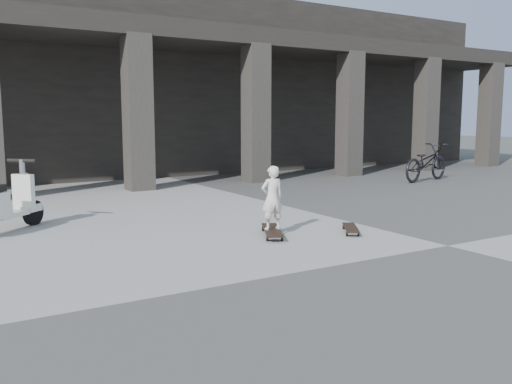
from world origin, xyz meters
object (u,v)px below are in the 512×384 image
longboard (272,231)px  skateboard_spare (351,228)px  bicycle (426,163)px  child (272,198)px

longboard → skateboard_spare: bearing=-83.9°
longboard → bicycle: size_ratio=0.50×
longboard → child: child is taller
child → bicycle: (8.10, 4.12, -0.06)m
skateboard_spare → longboard: bearing=104.1°
longboard → child: size_ratio=1.05×
skateboard_spare → bicycle: 8.27m
skateboard_spare → child: child is taller
longboard → bicycle: bearing=-36.6°
skateboard_spare → child: (-1.24, 0.46, 0.54)m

